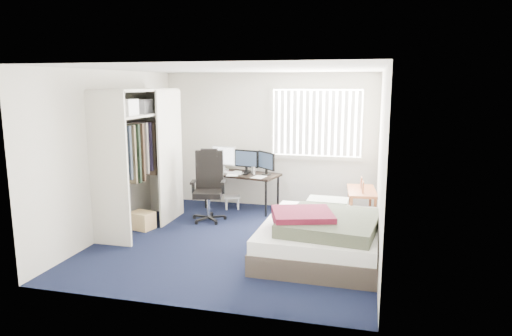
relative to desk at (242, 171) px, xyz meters
The scene contains 10 objects.
ground 1.94m from the desk, 76.61° to the right, with size 4.20×4.20×0.00m, color black.
room_shell 1.97m from the desk, 76.61° to the right, with size 4.20×4.20×4.20m.
window_assembly 1.61m from the desk, 12.29° to the left, with size 1.72×0.09×1.32m.
closet 2.05m from the desk, 130.12° to the right, with size 0.64×1.84×2.22m.
desk is the anchor object (origin of this frame).
office_chair 0.92m from the desk, 114.51° to the right, with size 0.67×0.67×1.20m.
footstool 0.57m from the desk, 156.61° to the right, with size 0.36×0.32×0.24m.
nightstand 2.24m from the desk, 14.27° to the right, with size 0.52×0.92×0.78m.
bed 2.64m from the desk, 49.90° to the right, with size 1.60×2.10×0.68m.
pine_box 2.08m from the desk, 128.10° to the right, with size 0.37×0.28×0.28m, color tan.
Camera 1 is at (1.85, -6.19, 2.30)m, focal length 32.00 mm.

